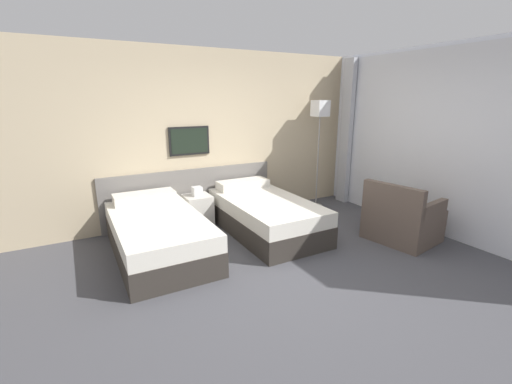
# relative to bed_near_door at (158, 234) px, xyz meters

# --- Properties ---
(ground_plane) EXTENTS (16.00, 16.00, 0.00)m
(ground_plane) POSITION_rel_bed_near_door_xyz_m (1.36, -1.23, -0.27)
(ground_plane) COLOR #47474C
(wall_headboard) EXTENTS (10.00, 0.10, 2.70)m
(wall_headboard) POSITION_rel_bed_near_door_xyz_m (1.33, 1.04, 1.03)
(wall_headboard) COLOR #C6B28E
(wall_headboard) RESTS_ON ground_plane
(wall_window) EXTENTS (0.21, 4.74, 2.70)m
(wall_window) POSITION_rel_bed_near_door_xyz_m (3.84, -1.25, 1.07)
(wall_window) COLOR white
(wall_window) RESTS_ON ground_plane
(bed_near_door) EXTENTS (1.06, 1.98, 0.64)m
(bed_near_door) POSITION_rel_bed_near_door_xyz_m (0.00, 0.00, 0.00)
(bed_near_door) COLOR #332D28
(bed_near_door) RESTS_ON ground_plane
(bed_near_window) EXTENTS (1.06, 1.98, 0.64)m
(bed_near_window) POSITION_rel_bed_near_door_xyz_m (1.59, 0.00, 0.00)
(bed_near_window) COLOR #332D28
(bed_near_window) RESTS_ON ground_plane
(nightstand) EXTENTS (0.40, 0.40, 0.63)m
(nightstand) POSITION_rel_bed_near_door_xyz_m (0.79, 0.73, -0.01)
(nightstand) COLOR beige
(nightstand) RESTS_ON ground_plane
(floor_lamp) EXTENTS (0.24, 0.24, 1.92)m
(floor_lamp) POSITION_rel_bed_near_door_xyz_m (3.06, 0.63, 1.37)
(floor_lamp) COLOR #9E9993
(floor_lamp) RESTS_ON ground_plane
(armchair) EXTENTS (0.92, 0.97, 0.86)m
(armchair) POSITION_rel_bed_near_door_xyz_m (3.12, -1.21, 0.02)
(armchair) COLOR brown
(armchair) RESTS_ON ground_plane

